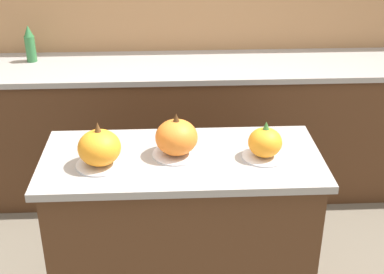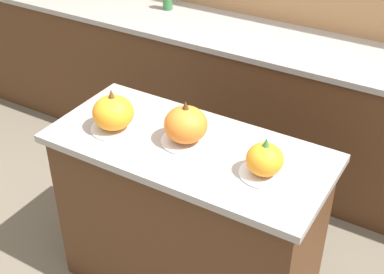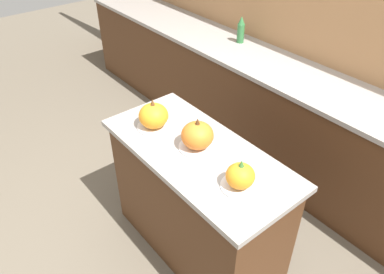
{
  "view_description": "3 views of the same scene",
  "coord_description": "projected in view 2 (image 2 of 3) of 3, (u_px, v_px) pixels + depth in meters",
  "views": [
    {
      "loc": [
        -0.06,
        -2.12,
        2.05
      ],
      "look_at": [
        0.05,
        0.01,
        0.98
      ],
      "focal_mm": 50.0,
      "sensor_mm": 36.0,
      "label": 1
    },
    {
      "loc": [
        1.0,
        -1.65,
        2.22
      ],
      "look_at": [
        0.02,
        0.01,
        0.94
      ],
      "focal_mm": 50.0,
      "sensor_mm": 36.0,
      "label": 2
    },
    {
      "loc": [
        1.32,
        -1.11,
        2.27
      ],
      "look_at": [
        -0.07,
        0.02,
        0.94
      ],
      "focal_mm": 35.0,
      "sensor_mm": 36.0,
      "label": 3
    }
  ],
  "objects": [
    {
      "name": "kitchen_island",
      "position": [
        188.0,
        220.0,
        2.59
      ],
      "size": [
        1.27,
        0.58,
        0.89
      ],
      "color": "#4C2D19",
      "rests_on": "ground_plane"
    },
    {
      "name": "back_counter",
      "position": [
        283.0,
        111.0,
        3.42
      ],
      "size": [
        6.0,
        0.6,
        0.93
      ],
      "color": "#4C2D19",
      "rests_on": "ground_plane"
    },
    {
      "name": "pumpkin_cake_left",
      "position": [
        113.0,
        114.0,
        2.4
      ],
      "size": [
        0.22,
        0.22,
        0.21
      ],
      "color": "silver",
      "rests_on": "kitchen_island"
    },
    {
      "name": "pumpkin_cake_center",
      "position": [
        186.0,
        126.0,
        2.32
      ],
      "size": [
        0.22,
        0.22,
        0.21
      ],
      "color": "silver",
      "rests_on": "kitchen_island"
    },
    {
      "name": "pumpkin_cake_right",
      "position": [
        265.0,
        161.0,
        2.13
      ],
      "size": [
        0.2,
        0.2,
        0.18
      ],
      "color": "silver",
      "rests_on": "kitchen_island"
    }
  ]
}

